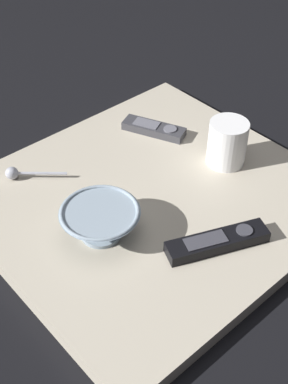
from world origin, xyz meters
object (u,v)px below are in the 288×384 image
teaspoon (16,173)px  tv_remote_far (217,242)px  cereal_bowl (100,221)px  coffee_mug (227,143)px  tv_remote_near (154,129)px

teaspoon → tv_remote_far: size_ratio=0.52×
teaspoon → tv_remote_far: teaspoon is taller
cereal_bowl → coffee_mug: (0.01, 0.35, 0.02)m
tv_remote_far → teaspoon: bearing=-157.3°
cereal_bowl → teaspoon: cereal_bowl is taller
teaspoon → coffee_mug: bearing=55.7°
coffee_mug → tv_remote_near: (-0.19, -0.04, -0.04)m
tv_remote_near → coffee_mug: bearing=12.8°
cereal_bowl → coffee_mug: bearing=88.9°
tv_remote_near → teaspoon: bearing=-101.6°
cereal_bowl → tv_remote_far: 0.22m
cereal_bowl → tv_remote_near: size_ratio=0.97×
cereal_bowl → tv_remote_near: 0.35m
cereal_bowl → teaspoon: bearing=-172.5°
coffee_mug → cereal_bowl: bearing=-91.1°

